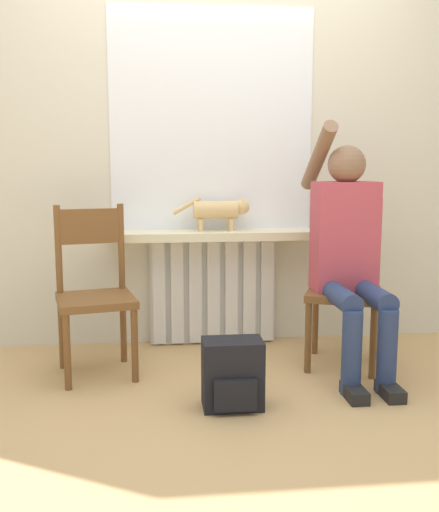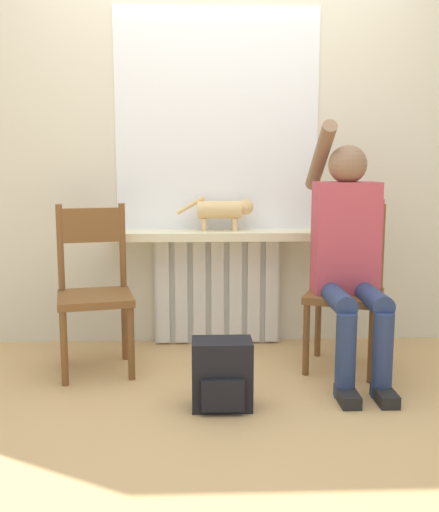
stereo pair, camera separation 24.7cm
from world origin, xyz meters
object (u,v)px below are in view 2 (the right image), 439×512
object	(u,v)px
cat	(224,210)
backpack	(222,375)
chair_right	(346,287)
person	(349,250)
chair_left	(94,288)

from	to	relation	value
cat	backpack	size ratio (longest dim) A/B	1.45
chair_right	backpack	size ratio (longest dim) A/B	2.80
person	cat	bearing A→B (deg)	140.74
chair_right	backpack	xyz separation A→B (m)	(-0.71, -0.55, -0.30)
chair_left	chair_right	xyz separation A→B (m)	(1.38, -0.00, 0.00)
chair_left	cat	size ratio (longest dim) A/B	1.93
chair_right	backpack	distance (m)	0.95
person	chair_left	bearing A→B (deg)	175.37
chair_right	person	xyz separation A→B (m)	(-0.02, -0.11, 0.22)
chair_left	chair_right	world-z (taller)	same
backpack	chair_left	bearing A→B (deg)	140.49
cat	person	bearing A→B (deg)	-39.26
person	cat	xyz separation A→B (m)	(-0.64, 0.52, 0.17)
chair_left	chair_right	distance (m)	1.38
chair_left	backpack	bearing A→B (deg)	-51.95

